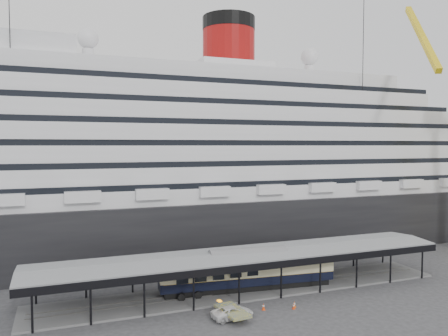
# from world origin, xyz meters

# --- Properties ---
(ground) EXTENTS (200.00, 200.00, 0.00)m
(ground) POSITION_xyz_m (0.00, 0.00, 0.00)
(ground) COLOR #343437
(ground) RESTS_ON ground
(cruise_ship) EXTENTS (130.00, 30.00, 43.90)m
(cruise_ship) POSITION_xyz_m (0.05, 32.00, 18.35)
(cruise_ship) COLOR black
(cruise_ship) RESTS_ON ground
(platform_canopy) EXTENTS (56.00, 9.18, 5.30)m
(platform_canopy) POSITION_xyz_m (0.00, 5.00, 2.36)
(platform_canopy) COLOR slate
(platform_canopy) RESTS_ON ground
(port_truck) EXTENTS (5.04, 2.72, 1.34)m
(port_truck) POSITION_xyz_m (-5.29, -2.87, 0.67)
(port_truck) COLOR silver
(port_truck) RESTS_ON ground
(pullman_carriage) EXTENTS (23.78, 5.39, 23.17)m
(pullman_carriage) POSITION_xyz_m (0.12, 5.00, 2.80)
(pullman_carriage) COLOR black
(pullman_carriage) RESTS_ON ground
(traffic_cone_left) EXTENTS (0.50, 0.50, 0.78)m
(traffic_cone_left) POSITION_xyz_m (-0.93, -1.85, 0.39)
(traffic_cone_left) COLOR #F9460D
(traffic_cone_left) RESTS_ON ground
(traffic_cone_mid) EXTENTS (0.36, 0.36, 0.68)m
(traffic_cone_mid) POSITION_xyz_m (2.52, -2.88, 0.34)
(traffic_cone_mid) COLOR #EC3D0D
(traffic_cone_mid) RESTS_ON ground
(traffic_cone_right) EXTENTS (0.48, 0.48, 0.72)m
(traffic_cone_right) POSITION_xyz_m (2.89, -2.41, 0.36)
(traffic_cone_right) COLOR orange
(traffic_cone_right) RESTS_ON ground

